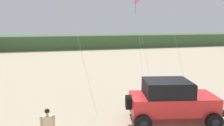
# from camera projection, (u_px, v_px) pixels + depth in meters

# --- Properties ---
(dune_ridge) EXTENTS (90.00, 8.54, 2.81)m
(dune_ridge) POSITION_uv_depth(u_px,v_px,m) (80.00, 41.00, 47.90)
(dune_ridge) COLOR #426038
(dune_ridge) RESTS_ON ground_plane
(jeep) EXTENTS (5.01, 3.18, 2.26)m
(jeep) POSITION_uv_depth(u_px,v_px,m) (171.00, 100.00, 11.18)
(jeep) COLOR red
(jeep) RESTS_ON ground_plane
(person_watching) EXTENTS (0.62, 0.31, 1.67)m
(person_watching) POSITION_uv_depth(u_px,v_px,m) (48.00, 125.00, 8.92)
(person_watching) COLOR #DBB28E
(person_watching) RESTS_ON ground_plane
(kite_black_sled) EXTENTS (2.20, 6.66, 8.40)m
(kite_black_sled) POSITION_uv_depth(u_px,v_px,m) (137.00, 1.00, 23.28)
(kite_black_sled) COLOR #E04C93
(kite_black_sled) RESTS_ON ground_plane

